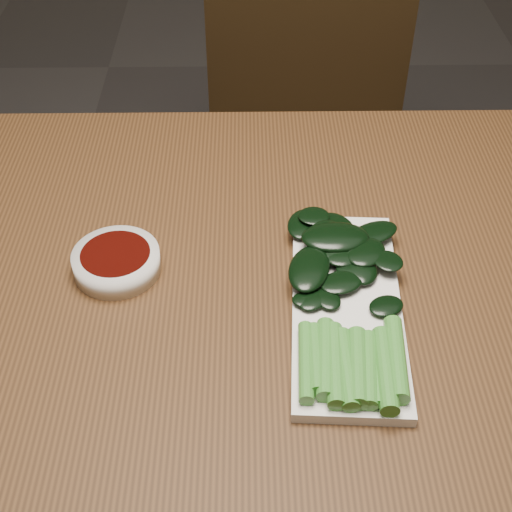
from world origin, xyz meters
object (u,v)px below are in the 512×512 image
table (250,322)px  gai_lan (344,296)px  serving_plate (346,307)px  chair_far (303,131)px  sauce_bowl (117,261)px

table → gai_lan: bearing=-24.1°
table → serving_plate: (0.11, -0.05, 0.08)m
serving_plate → table: bearing=156.4°
chair_far → serving_plate: (-0.01, -0.80, 0.27)m
chair_far → gai_lan: (-0.02, -0.80, 0.29)m
table → chair_far: chair_far is taller
chair_far → table: bearing=-93.5°
serving_plate → chair_far: bearing=89.2°
table → chair_far: size_ratio=1.57×
chair_far → gai_lan: bearing=-85.3°
sauce_bowl → gai_lan: bearing=-15.0°
gai_lan → serving_plate: bearing=-10.0°
sauce_bowl → gai_lan: gai_lan is taller
chair_far → serving_plate: 0.85m
serving_plate → gai_lan: bearing=170.0°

